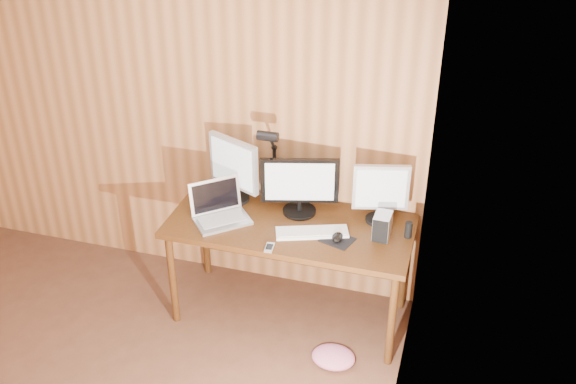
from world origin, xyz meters
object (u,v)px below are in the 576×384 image
at_px(monitor_left, 234,168).
at_px(desk_lamp, 271,154).
at_px(desk, 293,234).
at_px(phone, 269,248).
at_px(monitor_right, 381,192).
at_px(monitor_center, 300,185).
at_px(laptop, 219,210).
at_px(mouse, 337,237).
at_px(keyboard, 312,232).
at_px(hard_drive, 382,226).
at_px(speaker, 408,230).

distance_m(monitor_left, desk_lamp, 0.28).
relative_size(desk, phone, 15.38).
height_order(monitor_left, monitor_right, monitor_left).
bearing_deg(monitor_center, laptop, -171.53).
bearing_deg(desk_lamp, monitor_center, -16.11).
bearing_deg(mouse, monitor_center, 145.46).
bearing_deg(desk, phone, -97.13).
height_order(desk, keyboard, keyboard).
bearing_deg(monitor_center, hard_drive, -28.54).
relative_size(monitor_right, desk_lamp, 0.68).
relative_size(mouse, speaker, 1.00).
height_order(keyboard, desk_lamp, desk_lamp).
relative_size(monitor_center, speaker, 4.59).
bearing_deg(monitor_center, mouse, -53.59).
xyz_separation_m(monitor_center, monitor_left, (-0.47, 0.04, 0.04)).
bearing_deg(mouse, monitor_right, 58.51).
distance_m(desk, phone, 0.40).
height_order(keyboard, phone, keyboard).
bearing_deg(desk_lamp, laptop, -130.99).
bearing_deg(mouse, desk, 157.39).
relative_size(hard_drive, speaker, 1.50).
distance_m(monitor_left, monitor_right, 1.00).
relative_size(monitor_left, desk_lamp, 0.77).
height_order(monitor_right, speaker, monitor_right).
xyz_separation_m(monitor_center, laptop, (-0.49, -0.21, -0.15)).
height_order(desk, hard_drive, hard_drive).
relative_size(desk, desk_lamp, 2.67).
relative_size(desk, laptop, 3.65).
distance_m(monitor_right, speaker, 0.30).
relative_size(monitor_left, speaker, 4.23).
bearing_deg(speaker, desk, 179.26).
bearing_deg(desk, desk_lamp, 141.74).
distance_m(laptop, hard_drive, 1.07).
xyz_separation_m(hard_drive, speaker, (0.16, 0.04, -0.03)).
height_order(desk, monitor_center, monitor_center).
relative_size(monitor_left, laptop, 1.06).
bearing_deg(laptop, monitor_center, -17.34).
bearing_deg(hard_drive, desk, 176.80).
distance_m(monitor_left, keyboard, 0.71).
height_order(speaker, desk_lamp, desk_lamp).
distance_m(desk, mouse, 0.40).
bearing_deg(keyboard, monitor_left, 137.25).
bearing_deg(keyboard, laptop, 159.16).
xyz_separation_m(desk, desk_lamp, (-0.20, 0.16, 0.49)).
relative_size(mouse, desk_lamp, 0.18).
bearing_deg(laptop, hard_drive, -36.85).
bearing_deg(desk, mouse, -26.52).
relative_size(desk, monitor_left, 3.46).
relative_size(monitor_left, mouse, 4.21).
xyz_separation_m(monitor_left, hard_drive, (1.05, -0.17, -0.17)).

